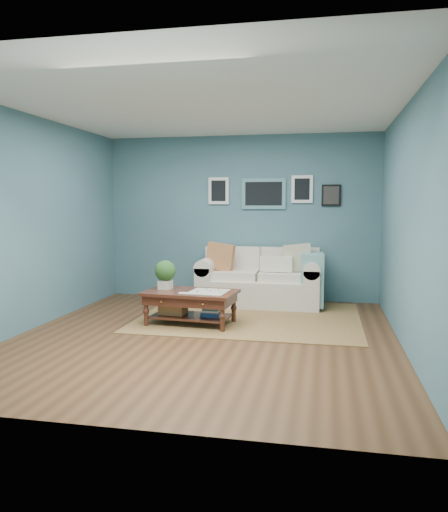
# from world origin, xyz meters

# --- Properties ---
(room_shell) EXTENTS (5.00, 5.02, 2.70)m
(room_shell) POSITION_xyz_m (0.01, 0.06, 1.36)
(room_shell) COLOR brown
(room_shell) RESTS_ON ground
(area_rug) EXTENTS (3.02, 2.42, 0.01)m
(area_rug) POSITION_xyz_m (0.37, 1.12, 0.01)
(area_rug) COLOR brown
(area_rug) RESTS_ON ground
(loveseat) EXTENTS (1.93, 0.88, 0.99)m
(loveseat) POSITION_xyz_m (0.47, 2.03, 0.40)
(loveseat) COLOR #EFE4CC
(loveseat) RESTS_ON ground
(coffee_table) EXTENTS (1.25, 0.79, 0.83)m
(coffee_table) POSITION_xyz_m (-0.40, 0.58, 0.37)
(coffee_table) COLOR #371A11
(coffee_table) RESTS_ON ground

